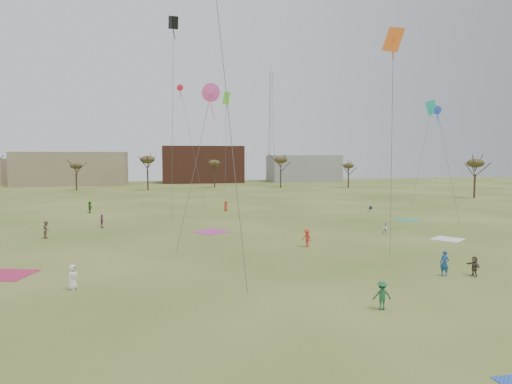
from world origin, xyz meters
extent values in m
plane|color=#3E531A|center=(0.00, 0.00, 0.00)|extent=(260.00, 260.00, 0.00)
imported|color=white|center=(-15.08, 1.18, 0.85)|extent=(0.88, 0.99, 1.70)
imported|color=#216339|center=(3.49, -6.95, 0.86)|extent=(1.19, 0.80, 1.71)
imported|color=#1F4D8F|center=(11.69, -1.17, 0.95)|extent=(0.75, 0.83, 1.91)
imported|color=#91715C|center=(-21.38, 21.80, 0.95)|extent=(0.74, 0.94, 1.90)
imported|color=brown|center=(13.86, -1.69, 0.76)|extent=(0.48, 1.42, 1.52)
imported|color=red|center=(5.01, 11.30, 0.91)|extent=(1.16, 1.35, 1.82)
imported|color=#943D6A|center=(-16.32, 27.92, 0.83)|extent=(0.68, 1.05, 1.65)
imported|color=silver|center=(16.20, 16.14, 0.72)|extent=(0.74, 0.60, 1.43)
imported|color=#367727|center=(-19.94, 43.56, 0.92)|extent=(1.04, 1.79, 1.84)
imported|color=#C24021|center=(1.35, 41.40, 0.82)|extent=(0.95, 0.82, 1.64)
cube|color=#B1234C|center=(-20.64, 6.06, 0.00)|extent=(4.29, 4.29, 0.03)
cube|color=white|center=(21.25, 11.88, 0.00)|extent=(4.06, 4.06, 0.03)
cube|color=#B73889|center=(-3.30, 21.96, 0.00)|extent=(4.90, 4.90, 0.03)
cube|color=#389A68|center=(24.85, 25.92, 0.00)|extent=(4.48, 4.48, 0.03)
cube|color=#15223C|center=(23.82, 35.41, 0.42)|extent=(0.70, 0.70, 0.04)
cube|color=#15223C|center=(24.01, 35.54, 0.65)|extent=(0.39, 0.49, 0.44)
cube|color=black|center=(-7.27, 24.01, 24.52)|extent=(0.84, 0.84, 1.44)
cube|color=black|center=(-7.27, 24.01, 23.68)|extent=(0.08, 0.08, 2.17)
cylinder|color=#4C4C51|center=(-7.52, 24.96, 12.71)|extent=(0.54, 1.95, 23.62)
cone|color=#F94EB5|center=(-4.82, 7.71, 14.36)|extent=(1.58, 0.12, 1.58)
cube|color=#F94EB5|center=(-4.82, 7.71, 13.36)|extent=(0.08, 0.08, 2.59)
cylinder|color=#4C4C51|center=(-6.37, 7.46, 7.63)|extent=(3.14, 0.53, 13.47)
cube|color=#58D122|center=(2.08, 44.96, 18.64)|extent=(1.07, 1.07, 2.10)
cube|color=#58D122|center=(2.08, 44.96, 17.90)|extent=(0.08, 0.08, 1.89)
cylinder|color=#4C4C51|center=(1.73, 43.74, 9.77)|extent=(0.75, 2.48, 17.74)
cone|color=red|center=(-5.85, 39.51, 19.32)|extent=(1.01, 0.07, 1.01)
cube|color=red|center=(-5.85, 39.51, 18.68)|extent=(0.08, 0.08, 1.66)
cylinder|color=#4C4C51|center=(-4.06, 38.95, 10.11)|extent=(3.62, 1.16, 18.43)
cylinder|color=#4C4C51|center=(-5.12, -3.66, 11.85)|extent=(1.86, 2.70, 21.90)
cube|color=#199982|center=(33.66, 34.46, 16.71)|extent=(1.10, 1.10, 2.15)
cube|color=#199982|center=(33.66, 34.46, 15.96)|extent=(0.08, 0.08, 1.94)
cylinder|color=#4C4C51|center=(31.88, 34.02, 8.81)|extent=(3.60, 0.94, 15.82)
cone|color=blue|center=(24.15, 18.79, 14.55)|extent=(1.06, 0.08, 1.06)
cube|color=blue|center=(24.15, 18.79, 13.88)|extent=(0.08, 0.08, 1.74)
cylinder|color=#4C4C51|center=(24.94, 17.37, 7.73)|extent=(1.62, 2.88, 13.66)
cube|color=orange|center=(8.88, 2.21, 18.13)|extent=(0.97, 0.97, 1.90)
cube|color=orange|center=(8.88, 2.21, 17.46)|extent=(0.08, 0.08, 1.71)
cylinder|color=#4C4C51|center=(9.07, 2.41, 9.51)|extent=(0.45, 0.44, 17.23)
cylinder|color=#3A2B1E|center=(-30.00, 92.00, 2.16)|extent=(0.40, 0.40, 4.32)
ellipsoid|color=#473D1E|center=(-30.00, 92.00, 6.34)|extent=(3.02, 3.02, 1.58)
cylinder|color=#3A2B1E|center=(-12.00, 88.00, 2.70)|extent=(0.40, 0.40, 5.40)
ellipsoid|color=#473D1E|center=(-12.00, 88.00, 7.92)|extent=(3.78, 3.78, 1.98)
cylinder|color=#3A2B1E|center=(6.00, 94.00, 2.34)|extent=(0.40, 0.40, 4.68)
ellipsoid|color=#473D1E|center=(6.00, 94.00, 6.86)|extent=(3.28, 3.28, 1.72)
cylinder|color=#3A2B1E|center=(24.00, 90.00, 2.64)|extent=(0.40, 0.40, 5.28)
ellipsoid|color=#473D1E|center=(24.00, 90.00, 7.74)|extent=(3.70, 3.70, 1.94)
cylinder|color=#3A2B1E|center=(42.00, 85.00, 2.10)|extent=(0.40, 0.40, 4.20)
ellipsoid|color=#473D1E|center=(42.00, 85.00, 6.16)|extent=(2.94, 2.94, 1.54)
cylinder|color=#3A2B1E|center=(56.00, 52.00, 2.52)|extent=(0.40, 0.40, 5.04)
ellipsoid|color=#473D1E|center=(56.00, 52.00, 7.39)|extent=(3.53, 3.53, 1.85)
cube|color=#937F60|center=(-35.00, 115.00, 5.00)|extent=(32.00, 14.00, 10.00)
cube|color=brown|center=(5.00, 120.00, 6.00)|extent=(26.00, 16.00, 12.00)
cube|color=gray|center=(40.00, 118.00, 4.50)|extent=(24.00, 12.00, 9.00)
cylinder|color=#9EA3A8|center=(30.90, 125.00, 19.00)|extent=(0.16, 0.16, 38.00)
cylinder|color=#9EA3A8|center=(29.55, 125.78, 19.00)|extent=(0.16, 0.16, 38.00)
cylinder|color=#9EA3A8|center=(29.55, 124.22, 19.00)|extent=(0.16, 0.16, 38.00)
cylinder|color=#9EA3A8|center=(30.00, 125.00, 39.50)|extent=(0.10, 0.10, 3.00)
camera|label=1|loc=(-9.28, -30.67, 9.12)|focal=31.54mm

